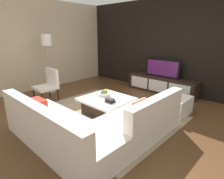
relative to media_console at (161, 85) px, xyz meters
name	(u,v)px	position (x,y,z in m)	size (l,w,h in m)	color
ground_plane	(107,116)	(0.00, -2.40, -0.25)	(14.00, 14.00, 0.00)	brown
feature_wall_back	(169,46)	(0.00, 0.30, 1.15)	(6.40, 0.12, 2.80)	black
side_wall_left	(40,45)	(-3.20, -2.20, 1.15)	(0.12, 5.20, 2.80)	beige
area_rug	(104,115)	(-0.10, -2.40, -0.24)	(3.11, 2.48, 0.01)	tan
media_console	(161,85)	(0.00, 0.00, 0.00)	(2.19, 0.43, 0.50)	black
television	(162,68)	(0.00, 0.00, 0.52)	(1.11, 0.06, 0.54)	black
sectional_couch	(93,126)	(0.51, -3.25, 0.02)	(2.35, 2.39, 0.79)	white
coffee_table	(107,105)	(-0.10, -2.30, -0.05)	(1.06, 1.01, 0.38)	black
accent_chair_near	(48,83)	(-1.90, -2.73, 0.24)	(0.54, 0.54, 0.87)	black
floor_lamp	(47,44)	(-2.53, -2.32, 1.23)	(0.31, 0.31, 1.76)	#A5A5AA
ottoman	(172,104)	(0.97, -1.20, -0.05)	(0.70, 0.70, 0.40)	white
fruit_bowl	(104,93)	(-0.28, -2.19, 0.18)	(0.28, 0.28, 0.14)	silver
book_stack	(110,100)	(0.12, -2.42, 0.17)	(0.21, 0.15, 0.08)	#1E232D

